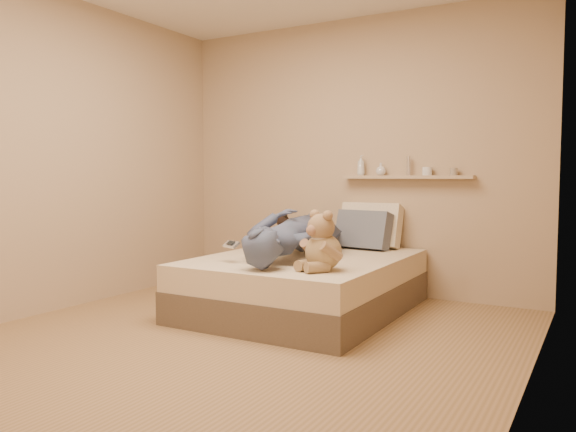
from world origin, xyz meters
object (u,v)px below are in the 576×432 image
Objects in this scene: game_console at (231,244)px; dark_plush at (283,230)px; pillow_grey at (363,230)px; wall_shelf at (406,177)px; person at (295,233)px; bed at (305,284)px; teddy_bear at (321,245)px; pillow_cream at (371,226)px.

dark_plush reaches higher than game_console.
wall_shelf is (0.32, 0.22, 0.48)m from pillow_grey.
wall_shelf reaches higher than dark_plush.
dark_plush is at bearing -62.82° from person.
bed is 0.74m from game_console.
teddy_bear reaches higher than game_console.
pillow_cream reaches higher than bed.
wall_shelf reaches higher than game_console.
teddy_bear is at bearing -95.08° from wall_shelf.
dark_plush is at bearing -173.40° from pillow_cream.
bed is 0.97m from pillow_cream.
pillow_cream reaches higher than game_console.
teddy_bear reaches higher than dark_plush.
pillow_cream is 0.46× the size of wall_shelf.
dark_plush is 1.30m from wall_shelf.
bed is 1.15× the size of person.
wall_shelf reaches higher than bed.
person is 1.23m from wall_shelf.
person is (-0.06, -0.06, 0.42)m from bed.
pillow_cream is at bearing 6.60° from dark_plush.
pillow_cream is 0.55m from wall_shelf.
pillow_grey is (0.58, 1.24, 0.03)m from game_console.
bed is 0.80m from teddy_bear.
wall_shelf is at bearing -130.73° from person.
dark_plush is (-0.28, 1.28, -0.01)m from game_console.
pillow_cream is 0.94m from person.
game_console is 0.40× the size of teddy_bear.
wall_shelf reaches higher than person.
pillow_cream is 1.10× the size of pillow_grey.
pillow_cream reaches higher than dark_plush.
pillow_grey reaches higher than bed.
teddy_bear reaches higher than pillow_cream.
bed is 4.46× the size of teddy_bear.
pillow_grey is 0.81m from person.
pillow_cream is at bearing -117.59° from person.
pillow_grey is (0.86, -0.04, 0.04)m from dark_plush.
game_console is at bearing -121.58° from wall_shelf.
pillow_cream reaches higher than pillow_grey.
bed is 3.80× the size of pillow_grey.
teddy_bear is at bearing -52.47° from bed.
wall_shelf reaches higher than pillow_cream.
dark_plush is at bearing 177.41° from pillow_grey.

